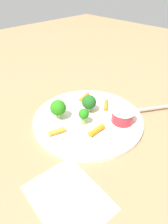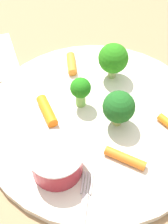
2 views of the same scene
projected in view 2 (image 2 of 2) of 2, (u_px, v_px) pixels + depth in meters
The scene contains 9 objects.
ground_plane at pixel (96, 121), 0.43m from camera, with size 2.40×2.40×0.00m, color #946F4B.
plate at pixel (96, 118), 0.43m from camera, with size 0.31×0.31×0.01m, color silver.
sauce_cup at pixel (56, 161), 0.36m from camera, with size 0.06×0.06×0.04m.
broccoli_floret_0 at pixel (113, 59), 0.45m from camera, with size 0.04×0.04×0.06m.
broccoli_floret_1 at pixel (81, 90), 0.41m from camera, with size 0.03×0.03×0.05m.
broccoli_floret_2 at pixel (119, 107), 0.39m from camera, with size 0.04×0.04×0.05m.
carrot_stick_0 at pixel (47, 111), 0.42m from camera, with size 0.01×0.01×0.05m, color orange.
carrot_stick_2 at pixel (71, 64), 0.48m from camera, with size 0.01×0.01×0.04m, color orange.
carrot_stick_3 at pixel (122, 160), 0.37m from camera, with size 0.01×0.01×0.05m, color orange.
Camera 2 is at (-0.24, 0.13, 0.34)m, focal length 49.57 mm.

